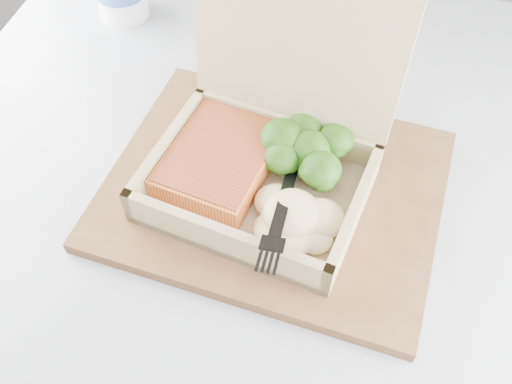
% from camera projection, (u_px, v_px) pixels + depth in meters
% --- Properties ---
extents(cafe_table, '(1.05, 1.05, 0.76)m').
position_uv_depth(cafe_table, '(268.00, 281.00, 0.79)').
color(cafe_table, black).
rests_on(cafe_table, floor).
extents(serving_tray, '(0.39, 0.33, 0.02)m').
position_uv_depth(serving_tray, '(274.00, 189.00, 0.63)').
color(serving_tray, brown).
rests_on(serving_tray, cafe_table).
extents(takeout_container, '(0.23, 0.21, 0.21)m').
position_uv_depth(takeout_container, '(270.00, 142.00, 0.60)').
color(takeout_container, tan).
rests_on(takeout_container, serving_tray).
extents(salmon_fillet, '(0.11, 0.14, 0.03)m').
position_uv_depth(salmon_fillet, '(220.00, 160.00, 0.62)').
color(salmon_fillet, orange).
rests_on(salmon_fillet, takeout_container).
extents(broccoli_pile, '(0.11, 0.11, 0.04)m').
position_uv_depth(broccoli_pile, '(309.00, 154.00, 0.62)').
color(broccoli_pile, '#396F18').
rests_on(broccoli_pile, takeout_container).
extents(mashed_potatoes, '(0.10, 0.09, 0.03)m').
position_uv_depth(mashed_potatoes, '(292.00, 214.00, 0.57)').
color(mashed_potatoes, beige).
rests_on(mashed_potatoes, takeout_container).
extents(plastic_fork, '(0.06, 0.16, 0.03)m').
position_uv_depth(plastic_fork, '(288.00, 185.00, 0.58)').
color(plastic_fork, black).
rests_on(plastic_fork, mashed_potatoes).
extents(receipt, '(0.10, 0.14, 0.00)m').
position_uv_depth(receipt, '(299.00, 85.00, 0.75)').
color(receipt, silver).
rests_on(receipt, cafe_table).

